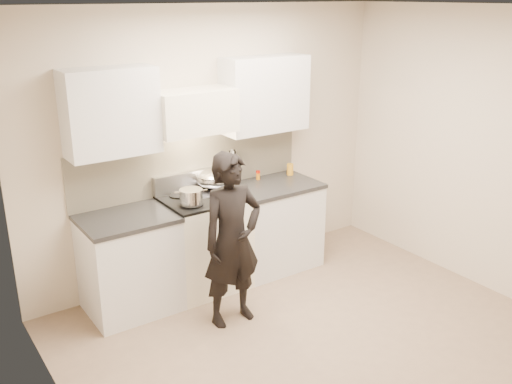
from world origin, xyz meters
The scene contains 11 objects.
ground_plane centered at (0.00, 0.00, 0.00)m, with size 4.00×4.00×0.00m, color #877057.
room_shell centered at (-0.06, 0.37, 1.60)m, with size 4.04×3.54×2.70m.
stove centered at (-0.30, 1.42, 0.47)m, with size 0.76×0.65×0.96m.
counter_right centered at (0.53, 1.43, 0.46)m, with size 0.92×0.67×0.92m.
counter_left centered at (-1.08, 1.43, 0.46)m, with size 0.82×0.67×0.92m.
wok centered at (-0.10, 1.56, 1.06)m, with size 0.37×0.45×0.30m.
stock_pot centered at (-0.50, 1.28, 1.03)m, with size 0.29×0.28×0.14m.
utensil_crock centered at (0.19, 1.66, 1.03)m, with size 0.13×0.13×0.36m.
spice_jar centered at (0.48, 1.63, 0.97)m, with size 0.04×0.04×0.10m.
oil_glass centered at (0.86, 1.58, 0.98)m, with size 0.07×0.07×0.12m.
person centered at (-0.41, 0.73, 0.78)m, with size 0.57×0.37×1.55m, color black.
Camera 1 is at (-2.77, -3.09, 2.79)m, focal length 40.00 mm.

